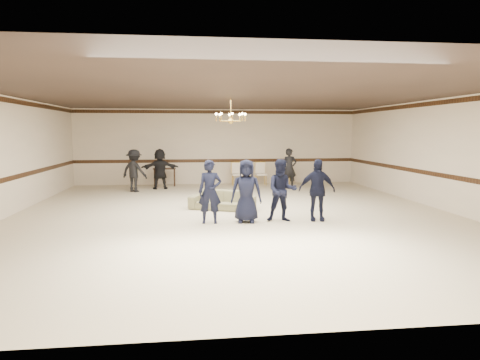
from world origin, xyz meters
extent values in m
cube|color=beige|center=(0.00, 0.00, 0.00)|extent=(12.00, 14.00, 0.01)
cube|color=black|center=(0.00, 0.00, 3.20)|extent=(12.00, 14.00, 0.01)
cube|color=beige|center=(0.00, 7.00, 1.60)|extent=(12.00, 0.01, 3.20)
cube|color=beige|center=(0.00, -7.00, 1.60)|extent=(12.00, 0.01, 3.20)
cube|color=beige|center=(6.00, 0.00, 1.60)|extent=(0.01, 14.00, 3.20)
cube|color=#362010|center=(0.00, 6.99, 1.00)|extent=(12.00, 0.02, 0.14)
cube|color=#362010|center=(0.00, 6.99, 3.08)|extent=(12.00, 0.02, 0.14)
imported|color=black|center=(-0.71, -1.03, 0.78)|extent=(0.60, 0.41, 1.56)
imported|color=black|center=(0.19, -1.03, 0.78)|extent=(0.83, 0.61, 1.56)
imported|color=black|center=(1.09, -1.03, 0.78)|extent=(0.83, 0.69, 1.56)
imported|color=black|center=(1.99, -1.03, 0.78)|extent=(0.96, 0.49, 1.56)
imported|color=#817B56|center=(-0.27, 0.82, 0.27)|extent=(2.01, 1.41, 0.55)
imported|color=black|center=(-3.25, 4.84, 0.79)|extent=(1.18, 1.00, 1.59)
imported|color=black|center=(-2.35, 5.54, 0.79)|extent=(1.51, 0.60, 1.59)
imported|color=black|center=(2.75, 5.14, 0.79)|extent=(0.62, 0.45, 1.59)
cube|color=black|center=(-2.23, 6.42, 0.38)|extent=(0.93, 0.46, 0.76)
camera|label=1|loc=(-1.20, -11.46, 2.25)|focal=32.11mm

